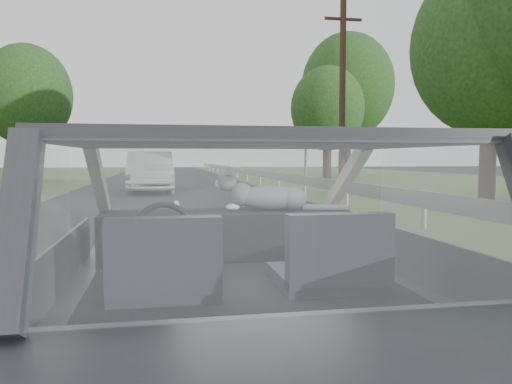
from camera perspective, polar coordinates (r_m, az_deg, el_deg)
name	(u,v)px	position (r m, az deg, el deg)	size (l,w,h in m)	color
subject_car	(241,275)	(2.67, -1.71, -9.49)	(1.80, 4.00, 1.45)	#25262B
dashboard	(226,234)	(3.26, -3.43, -4.82)	(1.58, 0.45, 0.30)	black
driver_seat	(164,260)	(2.33, -10.45, -7.67)	(0.50, 0.72, 0.42)	black
passenger_seat	(332,254)	(2.46, 8.66, -7.02)	(0.50, 0.72, 0.42)	black
steering_wheel	(164,232)	(2.93, -10.51, -4.48)	(0.36, 0.36, 0.04)	black
cat	(270,196)	(3.30, 1.60, -0.46)	(0.63, 0.20, 0.28)	slate
guardrail	(343,187)	(13.44, 9.86, 0.61)	(0.05, 90.00, 0.32)	#9B9C9E
other_car	(150,172)	(20.04, -12.03, 2.30)	(1.93, 4.89, 1.61)	#B6B6B6
highway_sign	(306,158)	(21.09, 5.70, 3.87)	(0.11, 1.06, 2.66)	#0F4C20
utility_pole	(342,97)	(19.81, 9.83, 10.64)	(0.24, 0.24, 7.36)	#442D22
tree_0	(490,82)	(17.45, 25.20, 11.28)	(4.87, 4.87, 7.38)	#183517
tree_2	(327,125)	(29.46, 8.15, 7.57)	(4.27, 4.27, 6.46)	#183517
tree_3	(347,107)	(36.78, 10.41, 9.54)	(6.57, 6.57, 9.96)	#183517
tree_6	(27,115)	(30.77, -24.66, 7.98)	(4.89, 4.89, 7.42)	#183517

